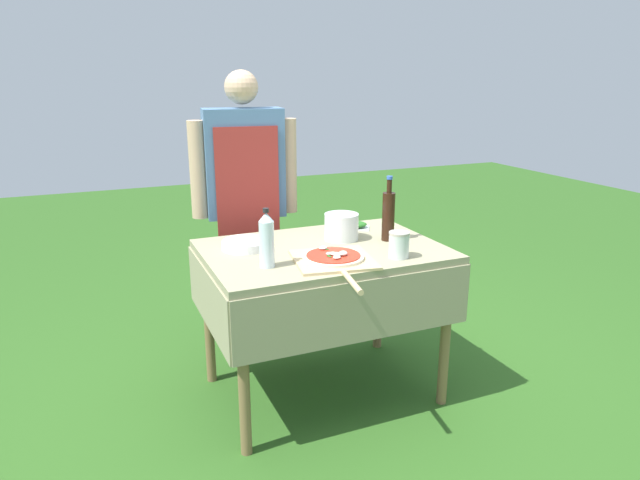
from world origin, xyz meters
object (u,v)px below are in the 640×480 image
object	(u,v)px
person_cook	(245,190)
sauce_jar	(399,246)
prep_table	(323,268)
water_bottle	(267,240)
plate_stack	(246,244)
oil_bottle	(388,215)
herb_container	(352,225)
mixing_tub	(341,227)
pizza_on_peel	(334,259)

from	to	relation	value
person_cook	sauce_jar	world-z (taller)	person_cook
prep_table	person_cook	size ratio (longest dim) A/B	0.71
water_bottle	plate_stack	xyz separation A→B (m)	(-0.01, 0.30, -0.10)
oil_bottle	herb_container	bearing A→B (deg)	103.37
mixing_tub	sauce_jar	world-z (taller)	mixing_tub
pizza_on_peel	plate_stack	xyz separation A→B (m)	(-0.30, 0.35, 0.01)
water_bottle	mixing_tub	size ratio (longest dim) A/B	1.52
oil_bottle	mixing_tub	xyz separation A→B (m)	(-0.21, 0.10, -0.06)
pizza_on_peel	oil_bottle	size ratio (longest dim) A/B	1.88
water_bottle	sauce_jar	xyz separation A→B (m)	(0.59, -0.11, -0.07)
water_bottle	oil_bottle	bearing A→B (deg)	12.80
person_cook	water_bottle	world-z (taller)	person_cook
prep_table	person_cook	world-z (taller)	person_cook
prep_table	mixing_tub	bearing A→B (deg)	33.66
person_cook	herb_container	size ratio (longest dim) A/B	7.41
prep_table	pizza_on_peel	bearing A→B (deg)	-99.91
oil_bottle	herb_container	xyz separation A→B (m)	(-0.06, 0.27, -0.11)
prep_table	water_bottle	bearing A→B (deg)	-153.81
pizza_on_peel	oil_bottle	distance (m)	0.45
person_cook	plate_stack	world-z (taller)	person_cook
sauce_jar	oil_bottle	bearing A→B (deg)	70.47
prep_table	person_cook	bearing A→B (deg)	105.21
water_bottle	mixing_tub	bearing A→B (deg)	28.57
mixing_tub	sauce_jar	bearing A→B (deg)	-72.89
prep_table	plate_stack	distance (m)	0.39
water_bottle	herb_container	world-z (taller)	water_bottle
prep_table	herb_container	size ratio (longest dim) A/B	5.28
pizza_on_peel	herb_container	size ratio (longest dim) A/B	2.83
person_cook	pizza_on_peel	distance (m)	0.91
person_cook	mixing_tub	distance (m)	0.67
plate_stack	herb_container	bearing A→B (deg)	11.36
pizza_on_peel	herb_container	distance (m)	0.57
sauce_jar	prep_table	bearing A→B (deg)	133.28
prep_table	herb_container	distance (m)	0.41
mixing_tub	herb_container	bearing A→B (deg)	49.16
herb_container	person_cook	bearing A→B (deg)	138.60
herb_container	plate_stack	world-z (taller)	herb_container
oil_bottle	plate_stack	distance (m)	0.71
person_cook	pizza_on_peel	world-z (taller)	person_cook
herb_container	plate_stack	distance (m)	0.64
person_cook	mixing_tub	bearing A→B (deg)	126.26
oil_bottle	water_bottle	world-z (taller)	oil_bottle
mixing_tub	plate_stack	xyz separation A→B (m)	(-0.48, 0.04, -0.05)
mixing_tub	sauce_jar	size ratio (longest dim) A/B	1.43
herb_container	sauce_jar	world-z (taller)	sauce_jar
oil_bottle	sauce_jar	world-z (taller)	oil_bottle
plate_stack	pizza_on_peel	bearing A→B (deg)	-49.11
pizza_on_peel	sauce_jar	size ratio (longest dim) A/B	5.08
prep_table	person_cook	xyz separation A→B (m)	(-0.18, 0.67, 0.27)
person_cook	oil_bottle	world-z (taller)	person_cook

